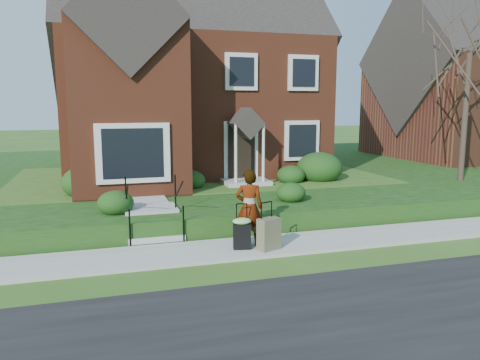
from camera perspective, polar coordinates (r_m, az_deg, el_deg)
name	(u,v)px	position (r m, az deg, el deg)	size (l,w,h in m)	color
ground	(265,248)	(11.51, 3.11, -8.22)	(120.00, 120.00, 0.00)	#2D5119
street	(385,349)	(7.36, 17.24, -19.04)	(60.00, 6.00, 0.01)	black
sidewalk	(265,246)	(11.50, 3.11, -8.03)	(60.00, 1.60, 0.08)	#9E9B93
terrace	(267,170)	(22.81, 3.26, 1.24)	(44.00, 20.00, 0.60)	#13370F
walkway	(142,192)	(15.63, -11.90, -1.39)	(1.20, 6.00, 0.06)	#9E9B93
main_house	(184,61)	(20.33, -6.88, 14.25)	(10.40, 10.20, 9.40)	brown
neighbour_house	(473,71)	(29.13, 26.57, 11.78)	(9.40, 8.00, 9.20)	brown
front_steps	(153,218)	(12.58, -10.61, -4.61)	(1.40, 2.02, 1.50)	#9E9B93
foundation_shrubs	(232,173)	(16.02, -0.99, 0.80)	(9.99, 4.67, 1.21)	black
woman	(249,207)	(11.27, 1.12, -3.34)	(0.67, 0.44, 1.83)	#999999
suitcase_black	(242,231)	(11.02, 0.24, -6.29)	(0.51, 0.45, 1.08)	black
suitcase_olive	(269,234)	(11.00, 3.53, -6.56)	(0.59, 0.46, 1.13)	brown
tree_gap	(471,41)	(19.56, 26.31, 14.96)	(5.13, 5.13, 7.33)	#4A392D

